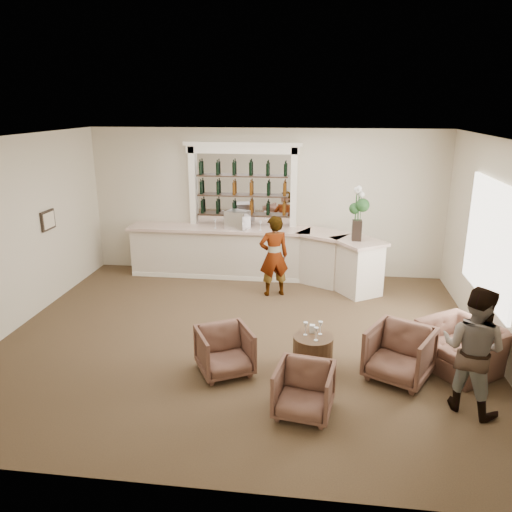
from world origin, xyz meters
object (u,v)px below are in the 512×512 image
Objects in this scene: armchair_right at (399,354)px; espresso_machine at (237,220)px; sommelier at (274,256)px; armchair_far at (462,347)px; flower_vase at (358,210)px; armchair_center at (304,390)px; cocktail_table at (313,352)px; bar_counter at (255,254)px; armchair_left at (225,351)px; guest at (473,350)px.

armchair_right is 1.85× the size of espresso_machine.
armchair_far is (3.06, -2.66, -0.49)m from sommelier.
flower_vase reaches higher than armchair_right.
sommelier reaches higher than armchair_center.
espresso_machine is at bearing -168.85° from armchair_far.
bar_counter is at bearing 109.69° from cocktail_table.
espresso_machine is 0.41× the size of flower_vase.
armchair_far reaches higher than armchair_left.
cocktail_table is 0.54× the size of flower_vase.
armchair_right is 3.67m from flower_vase.
armchair_far is (2.19, 0.23, 0.10)m from cocktail_table.
cocktail_table is 4.38m from espresso_machine.
flower_vase is at bearing 76.19° from cocktail_table.
armchair_right is (-0.78, 0.64, -0.45)m from guest.
armchair_center is at bearing -52.10° from espresso_machine.
guest is at bearing -36.61° from armchair_left.
bar_counter is 0.87m from espresso_machine.
flower_vase reaches higher than armchair_left.
cocktail_table is at bearing -159.55° from armchair_right.
armchair_far is at bearing 41.22° from armchair_center.
sommelier is at bearing 54.37° from armchair_left.
bar_counter is 4.17m from armchair_left.
guest is at bearing -31.46° from espresso_machine.
armchair_far is at bearing -64.73° from flower_vase.
armchair_center is 1.68m from armchair_right.
sommelier is at bearing 106.67° from cocktail_table.
armchair_left reaches higher than cocktail_table.
sommelier reaches higher than armchair_left.
cocktail_table is 3.63m from flower_vase.
espresso_machine reaches higher than bar_counter.
flower_vase is (-0.44, 3.37, 1.38)m from armchair_right.
flower_vase is at bearing 5.21° from espresso_machine.
armchair_far is at bearing 119.16° from sommelier.
armchair_center is at bearing -75.74° from bar_counter.
guest reaches higher than armchair_far.
armchair_far is at bearing 5.93° from cocktail_table.
espresso_machine is (-3.96, 3.63, 0.99)m from armchair_far.
armchair_right reaches higher than armchair_far.
armchair_right is at bearing -3.65° from guest.
guest reaches higher than sommelier.
armchair_center is (1.19, -0.88, -0.01)m from armchair_left.
armchair_far is (3.47, 0.56, 0.00)m from armchair_left.
armchair_far reaches higher than armchair_center.
armchair_left is 2.51m from armchair_right.
armchair_left is (-3.29, 0.48, -0.49)m from guest.
bar_counter is at bearing -18.00° from guest.
armchair_left is 4.33m from espresso_machine.
armchair_right is (2.60, -4.00, -0.19)m from bar_counter.
armchair_right is at bearing -56.95° from bar_counter.
flower_vase is at bearing 125.69° from armchair_right.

